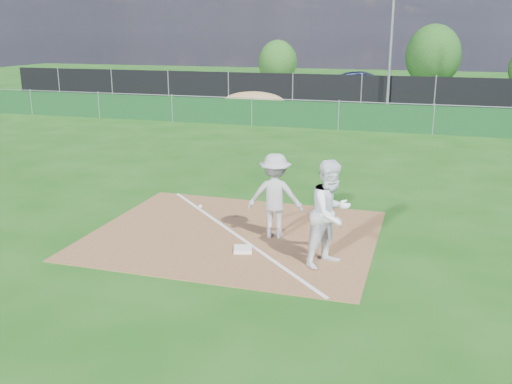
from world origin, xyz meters
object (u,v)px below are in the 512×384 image
first_base (243,249)px  car_left (303,84)px  car_mid (364,85)px  runner (331,213)px  tree_left (278,62)px  play_at_first (275,196)px  car_right (475,90)px  light_pole (392,35)px  tree_mid (433,56)px

first_base → car_left: bearing=100.1°
car_mid → runner: bearing=178.8°
first_base → runner: 2.00m
car_mid → tree_left: (-7.40, 5.92, 1.00)m
play_at_first → car_right: play_at_first is taller
car_right → play_at_first: bearing=-167.9°
runner → car_left: bearing=45.1°
light_pole → car_right: light_pole is taller
car_right → tree_mid: (-2.66, 6.45, 1.76)m
first_base → car_mid: car_mid is taller
light_pole → first_base: (-1.01, -22.60, -3.94)m
light_pole → play_at_first: light_pole is taller
first_base → runner: (1.75, -0.11, 0.95)m
car_left → car_mid: size_ratio=0.91×
play_at_first → car_right: size_ratio=0.51×
runner → car_left: (-6.69, 27.90, -0.24)m
light_pole → play_at_first: size_ratio=3.57×
runner → car_mid: bearing=37.0°
car_mid → tree_left: size_ratio=1.38×
play_at_first → car_left: (-5.33, 26.79, -0.15)m
car_mid → tree_mid: tree_mid is taller
tree_left → car_mid: bearing=-38.7°
first_base → car_right: 28.85m
light_pole → car_mid: bearing=110.3°
first_base → car_right: car_right is taller
car_left → play_at_first: bearing=167.2°
tree_mid → play_at_first: bearing=-94.8°
first_base → light_pole: bearing=87.4°
play_at_first → tree_mid: tree_mid is taller
first_base → play_at_first: (0.39, 0.99, 0.86)m
car_mid → tree_left: bearing=44.7°
light_pole → tree_mid: 12.39m
car_left → car_mid: car_mid is taller
car_mid → car_right: (6.75, 0.58, -0.16)m
runner → car_right: 28.65m
car_right → tree_left: (-14.15, 5.34, 1.16)m
light_pole → play_at_first: bearing=-91.6°
car_mid → first_base: bearing=175.2°
car_left → tree_left: size_ratio=1.26×
car_left → tree_left: (-3.33, 5.80, 1.05)m
tree_left → tree_mid: tree_mid is taller
tree_left → tree_mid: size_ratio=0.75×
runner → light_pole: bearing=33.5°
car_mid → car_right: car_mid is taller
first_base → car_right: (5.88, 28.24, 0.59)m
tree_left → light_pole: bearing=-49.8°
runner → car_left: runner is taller
light_pole → tree_mid: bearing=79.6°
runner → car_mid: size_ratio=0.41×
tree_mid → car_mid: bearing=-120.2°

